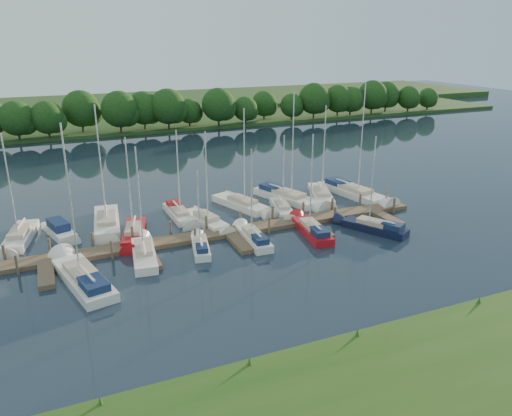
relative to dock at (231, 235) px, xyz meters
name	(u,v)px	position (x,y,z in m)	size (l,w,h in m)	color
ground	(263,269)	(0.00, -7.31, -0.20)	(260.00, 260.00, 0.00)	#182331
near_bank	(387,390)	(0.00, -23.31, 0.05)	(90.00, 10.00, 0.50)	#254D16
dock	(231,235)	(0.00, 0.00, 0.00)	(40.00, 6.00, 0.40)	brown
mooring_pilings	(227,226)	(0.00, 1.13, 0.40)	(38.24, 2.84, 2.00)	#473D33
far_shore	(118,122)	(0.00, 67.69, 0.10)	(180.00, 30.00, 0.60)	#203D17
distant_hill	(103,105)	(0.00, 92.69, 0.50)	(220.00, 40.00, 1.40)	#2D5123
treeline	(111,113)	(-2.91, 54.89, 3.82)	(146.41, 10.13, 8.31)	#38281C
sailboat_n_0	(20,239)	(-17.99, 6.40, 0.08)	(3.28, 8.16, 10.40)	white
motorboat	(60,232)	(-14.56, 6.55, 0.16)	(3.03, 5.97, 1.77)	white
sailboat_n_2	(107,225)	(-10.25, 6.99, 0.07)	(3.26, 9.87, 12.31)	white
sailboat_n_3	(134,235)	(-8.33, 3.28, 0.08)	(3.39, 7.69, 9.84)	#AD1016
sailboat_n_4	(179,215)	(-3.06, 6.85, 0.11)	(1.89, 7.40, 9.41)	white
sailboat_n_5	(207,222)	(-1.16, 3.74, 0.08)	(3.17, 7.58, 9.74)	white
sailboat_n_6	(243,206)	(3.99, 6.95, 0.08)	(4.43, 8.72, 11.15)	white
sailboat_n_7	(282,209)	(7.38, 4.25, 0.07)	(2.83, 6.74, 8.55)	white
sailboat_n_8	(289,198)	(9.59, 7.21, 0.13)	(5.10, 9.91, 12.56)	white
sailboat_n_9	(322,196)	(13.43, 6.45, 0.07)	(4.56, 8.58, 10.96)	white
sailboat_n_10	(355,194)	(17.44, 5.71, 0.13)	(4.19, 10.72, 13.35)	white
sailboat_s_0	(82,278)	(-13.50, -3.95, 0.13)	(4.20, 9.98, 12.47)	white
sailboat_s_1	(144,254)	(-8.33, -1.40, 0.08)	(2.63, 7.70, 9.87)	white
sailboat_s_2	(201,247)	(-3.52, -1.88, 0.12)	(2.30, 5.70, 7.40)	white
sailboat_s_3	(253,238)	(1.44, -1.87, 0.12)	(1.91, 6.82, 8.83)	white
sailboat_s_4	(311,230)	(7.21, -2.26, 0.13)	(2.62, 7.65, 9.75)	#AD1016
sailboat_s_5	(373,228)	(12.92, -4.04, 0.13)	(4.60, 7.05, 9.51)	black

